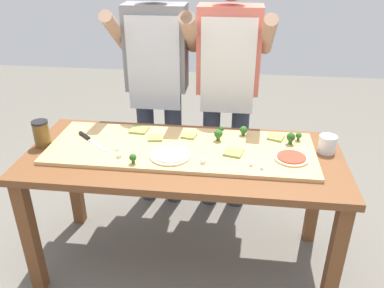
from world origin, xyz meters
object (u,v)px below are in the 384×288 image
object	(u,v)px
pizza_slice_far_right	(139,130)
broccoli_floret_center_right	(243,130)
cheese_crumble_a	(117,149)
flour_cup	(327,145)
cook_left	(157,75)
broccoli_floret_front_right	(299,136)
pizza_whole_tomato_red	(291,158)
cheese_crumble_d	(119,156)
cook_right	(228,77)
broccoli_floret_back_right	(221,129)
cheese_crumble_b	(262,168)
sauce_jar	(42,134)
prep_table	(184,170)
chefs_knife	(89,139)
broccoli_floret_back_mid	(218,134)
pizza_whole_white_garlic	(170,155)
cheese_crumble_e	(203,162)
broccoli_floret_front_mid	(291,137)
cheese_crumble_c	(251,164)
pizza_slice_near_right	(276,137)
pizza_slice_far_left	(233,153)
pizza_slice_near_left	(189,135)
pizza_slice_center	(155,138)
broccoli_floret_front_left	(133,158)

from	to	relation	value
pizza_slice_far_right	broccoli_floret_center_right	bearing A→B (deg)	1.24
cheese_crumble_a	flour_cup	distance (m)	1.14
broccoli_floret_center_right	flour_cup	bearing A→B (deg)	-14.26
cook_left	broccoli_floret_front_right	bearing A→B (deg)	-27.03
pizza_whole_tomato_red	cheese_crumble_d	bearing A→B (deg)	-174.18
flour_cup	cook_right	distance (m)	0.81
pizza_whole_tomato_red	broccoli_floret_back_right	size ratio (longest dim) A/B	4.45
pizza_slice_far_right	cheese_crumble_b	bearing A→B (deg)	-27.02
cheese_crumble_b	sauce_jar	world-z (taller)	sauce_jar
prep_table	sauce_jar	xyz separation A→B (m)	(-0.80, 0.00, 0.18)
chefs_knife	broccoli_floret_back_mid	bearing A→B (deg)	6.16
pizza_whole_white_garlic	cheese_crumble_e	world-z (taller)	cheese_crumble_e
chefs_knife	cheese_crumble_b	distance (m)	0.99
pizza_slice_far_right	cook_right	xyz separation A→B (m)	(0.50, 0.44, 0.20)
prep_table	broccoli_floret_back_right	xyz separation A→B (m)	(0.19, 0.25, 0.15)
broccoli_floret_front_mid	cheese_crumble_c	distance (m)	0.35
pizza_slice_far_right	broccoli_floret_front_right	size ratio (longest dim) A/B	2.02
prep_table	broccoli_floret_front_mid	distance (m)	0.62
prep_table	broccoli_floret_back_right	distance (m)	0.34
cheese_crumble_b	flour_cup	world-z (taller)	flour_cup
broccoli_floret_front_mid	flour_cup	distance (m)	0.20
cook_right	pizza_slice_near_right	bearing A→B (deg)	-55.85
pizza_slice_far_left	pizza_slice_near_left	bearing A→B (deg)	145.74
cook_left	pizza_slice_near_right	bearing A→B (deg)	-29.84
broccoli_floret_back_right	cheese_crumble_c	world-z (taller)	broccoli_floret_back_right
broccoli_floret_front_mid	cook_left	xyz separation A→B (m)	(-0.85, 0.51, 0.17)
prep_table	broccoli_floret_front_right	world-z (taller)	broccoli_floret_front_right
pizza_whole_white_garlic	broccoli_floret_back_right	distance (m)	0.41
pizza_slice_center	broccoli_floret_center_right	world-z (taller)	broccoli_floret_center_right
chefs_knife	cheese_crumble_e	xyz separation A→B (m)	(0.67, -0.19, 0.00)
chefs_knife	cheese_crumble_e	bearing A→B (deg)	-15.77
cheese_crumble_a	sauce_jar	world-z (taller)	sauce_jar
broccoli_floret_back_right	cook_left	bearing A→B (deg)	138.21
prep_table	flour_cup	bearing A→B (deg)	8.46
pizza_slice_near_right	broccoli_floret_front_right	bearing A→B (deg)	-6.37
broccoli_floret_back_right	pizza_slice_far_left	bearing A→B (deg)	-72.20
pizza_slice_far_left	broccoli_floret_front_right	xyz separation A→B (m)	(0.36, 0.20, 0.02)
broccoli_floret_front_left	pizza_slice_far_left	bearing A→B (deg)	18.46
pizza_slice_far_left	broccoli_floret_back_right	size ratio (longest dim) A/B	2.34
broccoli_floret_back_mid	broccoli_floret_center_right	distance (m)	0.17
pizza_slice_near_right	cook_left	size ratio (longest dim) A/B	0.05
flour_cup	cheese_crumble_a	bearing A→B (deg)	-172.05
broccoli_floret_front_right	cheese_crumble_b	distance (m)	0.41
pizza_whole_white_garlic	cheese_crumble_e	size ratio (longest dim) A/B	11.33
cheese_crumble_e	pizza_slice_near_left	bearing A→B (deg)	109.91
prep_table	cook_right	distance (m)	0.76
cheese_crumble_a	cook_left	xyz separation A→B (m)	(0.09, 0.70, 0.20)
prep_table	broccoli_floret_front_right	bearing A→B (deg)	17.43
pizza_slice_far_left	flour_cup	xyz separation A→B (m)	(0.50, 0.12, 0.02)
broccoli_floret_front_right	broccoli_floret_front_left	distance (m)	0.94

